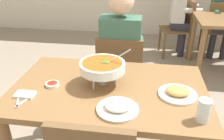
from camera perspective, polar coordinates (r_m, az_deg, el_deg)
dining_table_main at (r=1.64m, az=-0.76°, el=-7.67°), size 1.28×0.81×0.78m
chair_diner_main at (r=2.30m, az=1.94°, el=-0.95°), size 0.44×0.44×0.90m
diner_main at (r=2.23m, az=2.13°, el=4.80°), size 0.40×0.45×1.31m
curry_bowl at (r=1.55m, az=-2.35°, el=0.78°), size 0.33×0.30×0.26m
rice_plate at (r=1.35m, az=1.32°, el=-8.93°), size 0.24×0.24×0.06m
appetizer_plate at (r=1.53m, az=15.50°, el=-5.23°), size 0.24×0.24×0.06m
sauce_dish at (r=1.63m, az=-14.14°, el=-3.33°), size 0.09×0.09×0.02m
napkin_folded at (r=1.58m, az=-20.21°, el=-5.57°), size 0.12×0.08×0.02m
fork_utensil at (r=1.55m, az=-21.66°, el=-6.57°), size 0.08×0.16×0.01m
spoon_utensil at (r=1.53m, az=-20.02°, el=-6.80°), size 0.06×0.17×0.01m
drink_glass at (r=1.34m, az=21.13°, el=-9.33°), size 0.07×0.07×0.13m
chair_bg_left at (r=4.02m, az=16.30°, el=10.39°), size 0.50×0.50×0.90m
chair_bg_right at (r=4.10m, az=24.40°, el=9.37°), size 0.44×0.44×0.90m
patron_bg_left at (r=3.98m, az=16.07°, el=13.78°), size 0.45×0.40×1.31m
patron_bg_right at (r=4.09m, az=25.30°, el=12.62°), size 0.40×0.45×1.31m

